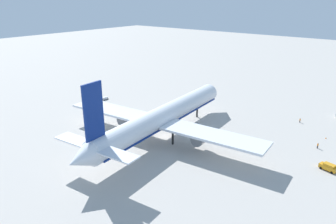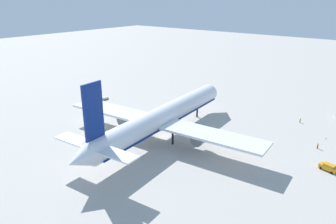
# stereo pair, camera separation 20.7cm
# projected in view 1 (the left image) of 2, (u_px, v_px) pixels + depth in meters

# --- Properties ---
(ground_plane) EXTENTS (600.00, 600.00, 0.00)m
(ground_plane) POSITION_uv_depth(u_px,v_px,m) (164.00, 137.00, 104.97)
(ground_plane) COLOR #ADA8A0
(airliner) EXTENTS (75.57, 69.72, 24.73)m
(airliner) POSITION_uv_depth(u_px,v_px,m) (162.00, 118.00, 101.52)
(airliner) COLOR silver
(airliner) RESTS_ON ground
(service_van) EXTENTS (2.97, 4.83, 1.97)m
(service_van) POSITION_uv_depth(u_px,v_px,m) (329.00, 167.00, 84.36)
(service_van) COLOR orange
(service_van) RESTS_ON ground
(baggage_cart_0) EXTENTS (3.58, 1.58, 1.15)m
(baggage_cart_0) POSITION_uv_depth(u_px,v_px,m) (105.00, 98.00, 142.35)
(baggage_cart_0) COLOR gray
(baggage_cart_0) RESTS_ON ground
(ground_worker_0) EXTENTS (0.55, 0.55, 1.62)m
(ground_worker_0) POSITION_uv_depth(u_px,v_px,m) (300.00, 120.00, 116.50)
(ground_worker_0) COLOR #3F3F47
(ground_worker_0) RESTS_ON ground
(ground_worker_1) EXTENTS (0.54, 0.54, 1.74)m
(ground_worker_1) POSITION_uv_depth(u_px,v_px,m) (318.00, 146.00, 96.68)
(ground_worker_1) COLOR black
(ground_worker_1) RESTS_ON ground
(traffic_cone_0) EXTENTS (0.36, 0.36, 0.55)m
(traffic_cone_0) POSITION_uv_depth(u_px,v_px,m) (326.00, 138.00, 103.40)
(traffic_cone_0) COLOR orange
(traffic_cone_0) RESTS_ON ground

